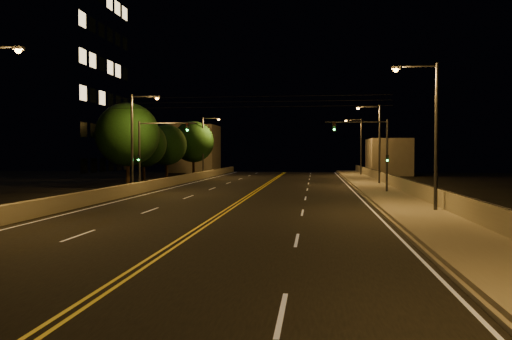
# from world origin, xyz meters

# --- Properties ---
(ground) EXTENTS (160.00, 160.00, 0.00)m
(ground) POSITION_xyz_m (0.00, 0.00, 0.00)
(ground) COLOR black
(ground) RESTS_ON ground
(road) EXTENTS (18.00, 120.00, 0.02)m
(road) POSITION_xyz_m (0.00, 20.00, 0.01)
(road) COLOR black
(road) RESTS_ON ground
(sidewalk) EXTENTS (3.60, 120.00, 0.30)m
(sidewalk) POSITION_xyz_m (10.80, 20.00, 0.15)
(sidewalk) COLOR gray
(sidewalk) RESTS_ON ground
(curb) EXTENTS (0.14, 120.00, 0.15)m
(curb) POSITION_xyz_m (8.93, 20.00, 0.07)
(curb) COLOR gray
(curb) RESTS_ON ground
(parapet_wall) EXTENTS (0.30, 120.00, 1.00)m
(parapet_wall) POSITION_xyz_m (12.45, 20.00, 0.80)
(parapet_wall) COLOR gray
(parapet_wall) RESTS_ON sidewalk
(jersey_barrier) EXTENTS (0.45, 120.00, 0.93)m
(jersey_barrier) POSITION_xyz_m (-9.63, 20.00, 0.47)
(jersey_barrier) COLOR gray
(jersey_barrier) RESTS_ON ground
(distant_building_right) EXTENTS (6.00, 10.00, 5.58)m
(distant_building_right) POSITION_xyz_m (16.50, 70.38, 2.79)
(distant_building_right) COLOR gray
(distant_building_right) RESTS_ON ground
(distant_building_left) EXTENTS (8.00, 8.00, 8.24)m
(distant_building_left) POSITION_xyz_m (-16.00, 77.16, 4.12)
(distant_building_left) COLOR gray
(distant_building_left) RESTS_ON ground
(parapet_rail) EXTENTS (0.06, 120.00, 0.06)m
(parapet_rail) POSITION_xyz_m (12.45, 20.00, 1.33)
(parapet_rail) COLOR black
(parapet_rail) RESTS_ON parapet_wall
(lane_markings) EXTENTS (17.32, 116.00, 0.00)m
(lane_markings) POSITION_xyz_m (0.00, 19.93, 0.02)
(lane_markings) COLOR silver
(lane_markings) RESTS_ON road
(streetlight_1) EXTENTS (2.55, 0.28, 8.34)m
(streetlight_1) POSITION_xyz_m (11.50, 19.31, 4.86)
(streetlight_1) COLOR #2D2D33
(streetlight_1) RESTS_ON ground
(streetlight_2) EXTENTS (2.55, 0.28, 8.34)m
(streetlight_2) POSITION_xyz_m (11.50, 43.47, 4.86)
(streetlight_2) COLOR #2D2D33
(streetlight_2) RESTS_ON ground
(streetlight_3) EXTENTS (2.55, 0.28, 8.34)m
(streetlight_3) POSITION_xyz_m (11.50, 64.03, 4.86)
(streetlight_3) COLOR #2D2D33
(streetlight_3) RESTS_ON ground
(streetlight_5) EXTENTS (2.55, 0.28, 8.34)m
(streetlight_5) POSITION_xyz_m (-9.90, 31.72, 4.86)
(streetlight_5) COLOR #2D2D33
(streetlight_5) RESTS_ON ground
(streetlight_6) EXTENTS (2.55, 0.28, 8.34)m
(streetlight_6) POSITION_xyz_m (-9.90, 58.66, 4.86)
(streetlight_6) COLOR #2D2D33
(streetlight_6) RESTS_ON ground
(traffic_signal_right) EXTENTS (5.11, 0.31, 6.14)m
(traffic_signal_right) POSITION_xyz_m (10.00, 32.36, 3.88)
(traffic_signal_right) COLOR #2D2D33
(traffic_signal_right) RESTS_ON ground
(traffic_signal_left) EXTENTS (5.11, 0.31, 6.14)m
(traffic_signal_left) POSITION_xyz_m (-8.80, 32.36, 3.88)
(traffic_signal_left) COLOR #2D2D33
(traffic_signal_left) RESTS_ON ground
(overhead_wires) EXTENTS (22.00, 0.03, 0.83)m
(overhead_wires) POSITION_xyz_m (0.00, 29.50, 7.40)
(overhead_wires) COLOR black
(building_tower) EXTENTS (24.00, 15.00, 32.58)m
(building_tower) POSITION_xyz_m (-31.49, 48.00, 15.72)
(building_tower) COLOR gray
(building_tower) RESTS_ON ground
(tree_0) EXTENTS (6.07, 6.07, 8.23)m
(tree_0) POSITION_xyz_m (-12.66, 37.07, 5.19)
(tree_0) COLOR black
(tree_0) RESTS_ON ground
(tree_1) EXTENTS (5.18, 5.18, 7.03)m
(tree_1) POSITION_xyz_m (-13.85, 44.81, 4.43)
(tree_1) COLOR black
(tree_1) RESTS_ON ground
(tree_2) EXTENTS (5.21, 5.21, 7.05)m
(tree_2) POSITION_xyz_m (-13.69, 52.97, 4.44)
(tree_2) COLOR black
(tree_2) RESTS_ON ground
(tree_3) EXTENTS (5.85, 5.85, 7.93)m
(tree_3) POSITION_xyz_m (-11.93, 60.10, 4.99)
(tree_3) COLOR black
(tree_3) RESTS_ON ground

